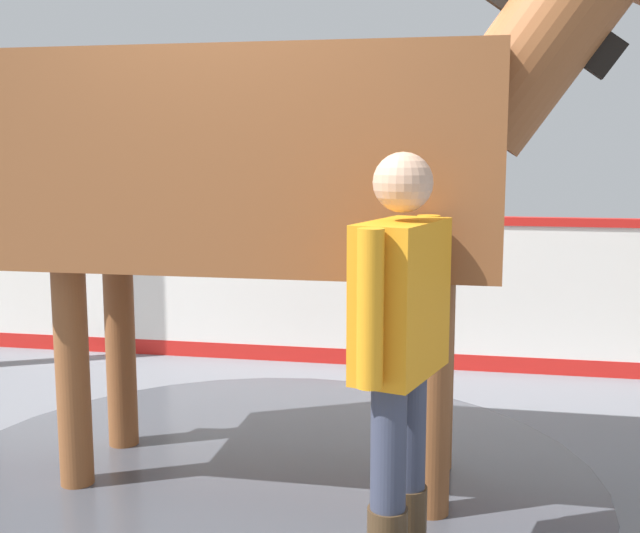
% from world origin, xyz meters
% --- Properties ---
extents(ground_plane, '(16.00, 16.00, 0.02)m').
position_xyz_m(ground_plane, '(0.00, 0.00, -0.01)').
color(ground_plane, slate).
extents(wet_patch, '(3.36, 3.36, 0.00)m').
position_xyz_m(wet_patch, '(0.18, -0.21, 0.00)').
color(wet_patch, '#42444C').
rests_on(wet_patch, ground).
extents(barrier_wall, '(3.47, 4.66, 1.13)m').
position_xyz_m(barrier_wall, '(-1.53, 1.05, 0.52)').
color(barrier_wall, white).
rests_on(barrier_wall, ground).
extents(horse, '(2.39, 3.03, 2.69)m').
position_xyz_m(horse, '(0.25, -0.11, 1.57)').
color(horse, brown).
rests_on(horse, ground).
extents(handler, '(0.46, 0.54, 1.60)m').
position_xyz_m(handler, '(1.28, -0.09, 0.92)').
color(handler, '#47331E').
rests_on(handler, ground).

